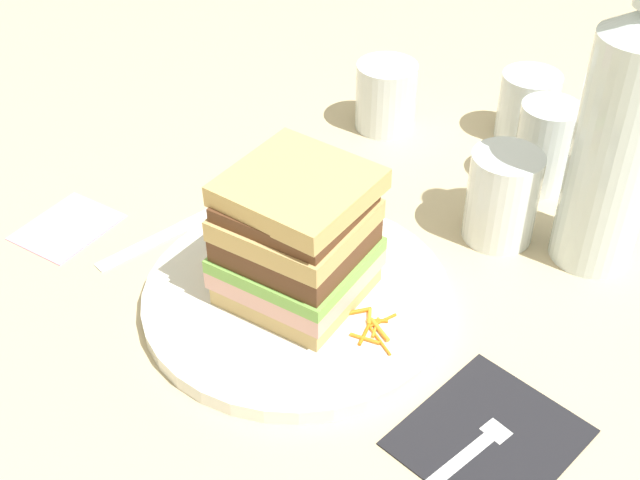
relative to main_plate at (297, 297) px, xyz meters
The scene contains 31 objects.
ground_plane 0.01m from the main_plate, 86.25° to the left, with size 3.00×3.00×0.00m, color #C6B289.
main_plate is the anchor object (origin of this frame).
sandwich 0.07m from the main_plate, 41.96° to the left, with size 0.13×0.13×0.12m.
carrot_shred_0 0.07m from the main_plate, 155.33° to the right, with size 0.00×0.00×0.02m, color orange.
carrot_shred_1 0.08m from the main_plate, 155.85° to the right, with size 0.00×0.00×0.03m, color orange.
carrot_shred_2 0.08m from the main_plate, 156.49° to the right, with size 0.00×0.00×0.03m, color orange.
carrot_shred_3 0.06m from the main_plate, behind, with size 0.00×0.00×0.02m, color orange.
carrot_shred_4 0.06m from the main_plate, 153.02° to the right, with size 0.00×0.00×0.02m, color orange.
carrot_shred_5 0.08m from the main_plate, behind, with size 0.00×0.00×0.02m, color orange.
carrot_shred_6 0.07m from the main_plate, behind, with size 0.00×0.00×0.03m, color orange.
carrot_shred_7 0.06m from the main_plate, 165.42° to the right, with size 0.00×0.00×0.02m, color orange.
carrot_shred_8 0.10m from the main_plate, behind, with size 0.00×0.00×0.02m, color orange.
carrot_shred_9 0.08m from the main_plate, behind, with size 0.00×0.00×0.02m, color orange.
carrot_shred_10 0.08m from the main_plate, ahead, with size 0.00×0.00×0.03m, color orange.
carrot_shred_11 0.08m from the main_plate, ahead, with size 0.00×0.00×0.03m, color orange.
carrot_shred_12 0.08m from the main_plate, 13.67° to the left, with size 0.00×0.00×0.02m, color orange.
carrot_shred_13 0.09m from the main_plate, ahead, with size 0.00×0.00×0.03m, color orange.
carrot_shred_14 0.08m from the main_plate, ahead, with size 0.00×0.00×0.02m, color orange.
carrot_shred_15 0.07m from the main_plate, 14.54° to the left, with size 0.00×0.00×0.02m, color orange.
carrot_shred_16 0.09m from the main_plate, ahead, with size 0.00×0.00×0.03m, color orange.
carrot_shred_17 0.06m from the main_plate, 16.53° to the left, with size 0.00×0.00×0.03m, color orange.
carrot_shred_18 0.08m from the main_plate, 15.54° to the left, with size 0.00×0.00×0.03m, color orange.
napkin_dark 0.21m from the main_plate, ahead, with size 0.11×0.13×0.00m, color black.
fork 0.21m from the main_plate, ahead, with size 0.03×0.17×0.00m.
knife 0.16m from the main_plate, behind, with size 0.03×0.20×0.00m.
juice_glass 0.22m from the main_plate, 70.16° to the left, with size 0.07×0.07×0.09m.
water_bottle 0.31m from the main_plate, 57.24° to the left, with size 0.08×0.08×0.28m.
empty_tumbler_0 0.32m from the main_plate, 115.84° to the left, with size 0.07×0.07×0.08m, color silver.
empty_tumbler_1 0.32m from the main_plate, 79.87° to the left, with size 0.06×0.06×0.09m, color silver.
empty_tumbler_3 0.38m from the main_plate, 91.32° to the left, with size 0.07×0.07×0.08m, color silver.
napkin_pink 0.26m from the main_plate, 162.07° to the right, with size 0.07×0.09×0.00m, color pink.
Camera 1 is at (0.39, -0.39, 0.51)m, focal length 46.87 mm.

